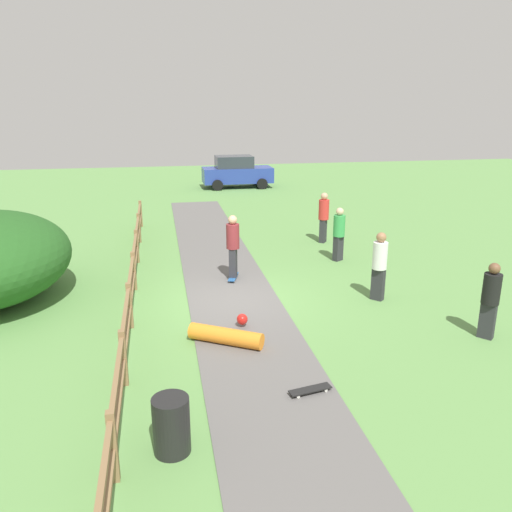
% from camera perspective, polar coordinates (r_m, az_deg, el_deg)
% --- Properties ---
extents(ground_plane, '(60.00, 60.00, 0.00)m').
position_cam_1_polar(ground_plane, '(13.74, -2.53, -4.87)').
color(ground_plane, '#60934C').
extents(asphalt_path, '(2.40, 28.00, 0.02)m').
position_cam_1_polar(asphalt_path, '(13.73, -2.53, -4.83)').
color(asphalt_path, '#605E5B').
rests_on(asphalt_path, ground_plane).
extents(wooden_fence, '(0.12, 18.12, 1.10)m').
position_cam_1_polar(wooden_fence, '(13.41, -13.64, -2.85)').
color(wooden_fence, olive).
rests_on(wooden_fence, ground_plane).
extents(trash_bin, '(0.56, 0.56, 0.90)m').
position_cam_1_polar(trash_bin, '(8.13, -9.38, -18.05)').
color(trash_bin, black).
rests_on(trash_bin, ground_plane).
extents(skater_riding, '(0.48, 0.82, 1.93)m').
position_cam_1_polar(skater_riding, '(14.92, -2.58, 1.37)').
color(skater_riding, '#265999').
rests_on(skater_riding, asphalt_path).
extents(skater_fallen, '(1.61, 1.53, 0.36)m').
position_cam_1_polar(skater_fallen, '(11.32, -3.24, -8.71)').
color(skater_fallen, orange).
rests_on(skater_fallen, asphalt_path).
extents(skateboard_loose, '(0.82, 0.35, 0.08)m').
position_cam_1_polar(skateboard_loose, '(9.61, 6.04, -14.53)').
color(skateboard_loose, black).
rests_on(skateboard_loose, asphalt_path).
extents(bystander_white, '(0.54, 0.54, 1.84)m').
position_cam_1_polar(bystander_white, '(13.79, 13.54, -0.74)').
color(bystander_white, '#2D2D33').
rests_on(bystander_white, ground_plane).
extents(bystander_green, '(0.52, 0.52, 1.78)m').
position_cam_1_polar(bystander_green, '(17.01, 9.19, 2.69)').
color(bystander_green, '#2D2D33').
rests_on(bystander_green, ground_plane).
extents(bystander_black, '(0.54, 0.54, 1.75)m').
position_cam_1_polar(bystander_black, '(12.36, 24.58, -4.18)').
color(bystander_black, '#2D2D33').
rests_on(bystander_black, ground_plane).
extents(bystander_red, '(0.53, 0.53, 1.87)m').
position_cam_1_polar(bystander_red, '(19.19, 7.52, 4.54)').
color(bystander_red, '#2D2D33').
rests_on(bystander_red, ground_plane).
extents(parked_car_blue, '(4.23, 2.05, 1.92)m').
position_cam_1_polar(parked_car_blue, '(31.63, -2.17, 9.32)').
color(parked_car_blue, '#283D99').
rests_on(parked_car_blue, ground_plane).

